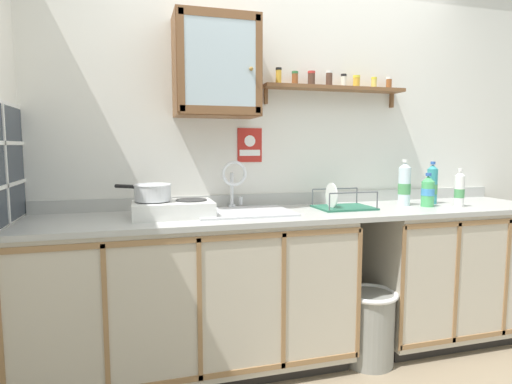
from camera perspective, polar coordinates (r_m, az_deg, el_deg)
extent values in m
plane|color=gray|center=(2.75, 9.02, -23.19)|extent=(6.34, 6.34, 0.00)
cube|color=silver|center=(2.97, 4.40, 4.87)|extent=(3.94, 0.05, 2.55)
cube|color=black|center=(2.81, -8.54, -21.57)|extent=(1.80, 0.57, 0.08)
cube|color=beige|center=(2.60, -8.61, -12.94)|extent=(1.84, 0.63, 0.83)
cube|color=#997047|center=(2.19, -7.69, -6.33)|extent=(1.84, 0.01, 0.03)
cube|color=#997047|center=(2.46, -7.41, -23.47)|extent=(1.84, 0.01, 0.03)
cube|color=#997047|center=(2.29, -19.50, -15.97)|extent=(0.02, 0.01, 0.77)
cube|color=#997047|center=(2.30, -7.55, -15.51)|extent=(0.02, 0.01, 0.77)
cube|color=#997047|center=(2.41, 3.73, -14.49)|extent=(0.02, 0.01, 0.77)
cube|color=#997047|center=(2.59, 13.63, -13.13)|extent=(0.02, 0.01, 0.77)
cube|color=black|center=(3.49, 23.51, -16.29)|extent=(1.14, 0.57, 0.08)
cube|color=beige|center=(3.33, 24.18, -9.15)|extent=(1.17, 0.63, 0.83)
cube|color=#997047|center=(3.02, 28.43, -3.58)|extent=(1.17, 0.01, 0.03)
cube|color=#997047|center=(3.22, 27.72, -16.73)|extent=(1.17, 0.01, 0.03)
cube|color=#997047|center=(2.74, 19.03, -12.23)|extent=(0.02, 0.01, 0.77)
cube|color=#997047|center=(2.97, 25.31, -11.03)|extent=(0.02, 0.01, 0.77)
cube|color=#997047|center=(3.23, 30.58, -9.91)|extent=(0.02, 0.01, 0.77)
cube|color=#B2B2AD|center=(2.68, 6.88, -2.82)|extent=(3.30, 0.66, 0.03)
cube|color=#B2B2AD|center=(2.95, 4.59, -0.88)|extent=(3.30, 0.02, 0.08)
cube|color=silver|center=(2.57, -1.77, -2.70)|extent=(0.58, 0.42, 0.01)
cube|color=slate|center=(2.59, -1.76, -5.81)|extent=(0.50, 0.35, 0.01)
cube|color=slate|center=(2.75, -2.67, -3.74)|extent=(0.50, 0.01, 0.14)
cube|color=slate|center=(2.41, -0.72, -5.14)|extent=(0.50, 0.01, 0.14)
cylinder|color=#4C4C51|center=(2.59, -1.76, -5.85)|extent=(0.04, 0.04, 0.01)
cylinder|color=silver|center=(2.79, -3.24, -1.88)|extent=(0.05, 0.05, 0.02)
cylinder|color=silver|center=(2.77, -3.25, 0.47)|extent=(0.02, 0.02, 0.21)
torus|color=silver|center=(2.69, -2.93, 2.51)|extent=(0.16, 0.02, 0.16)
cylinder|color=silver|center=(2.79, -2.04, -1.16)|extent=(0.02, 0.02, 0.06)
cube|color=silver|center=(2.46, -11.07, -2.29)|extent=(0.45, 0.29, 0.09)
cylinder|color=#2D2D2D|center=(2.47, -13.63, -1.22)|extent=(0.18, 0.18, 0.01)
cylinder|color=#2D2D2D|center=(2.49, -8.65, -1.06)|extent=(0.18, 0.18, 0.01)
cylinder|color=black|center=(2.33, -13.45, -2.83)|extent=(0.03, 0.02, 0.03)
cylinder|color=black|center=(2.35, -8.17, -2.65)|extent=(0.03, 0.02, 0.03)
cylinder|color=silver|center=(2.46, -13.66, -0.12)|extent=(0.20, 0.20, 0.09)
torus|color=silver|center=(2.46, -13.69, 0.91)|extent=(0.21, 0.21, 0.01)
cylinder|color=black|center=(2.56, -16.96, 0.72)|extent=(0.14, 0.11, 0.02)
cylinder|color=white|center=(3.12, 25.60, 0.09)|extent=(0.06, 0.06, 0.21)
cone|color=white|center=(3.11, 25.70, 2.23)|extent=(0.06, 0.06, 0.03)
cylinder|color=white|center=(3.11, 25.72, 2.67)|extent=(0.03, 0.03, 0.02)
cylinder|color=#4C9959|center=(3.12, 25.59, -0.16)|extent=(0.06, 0.06, 0.06)
cylinder|color=silver|center=(3.05, 19.26, 0.69)|extent=(0.08, 0.08, 0.26)
cone|color=silver|center=(3.04, 19.36, 3.43)|extent=(0.08, 0.08, 0.04)
cylinder|color=white|center=(3.04, 19.37, 3.96)|extent=(0.04, 0.04, 0.02)
cylinder|color=#4C9959|center=(3.05, 19.25, 0.41)|extent=(0.08, 0.08, 0.07)
cylinder|color=#4CB266|center=(3.05, 22.02, -0.26)|extent=(0.08, 0.08, 0.17)
cone|color=#4CB266|center=(3.04, 22.10, 1.66)|extent=(0.08, 0.08, 0.04)
cylinder|color=#2D59B2|center=(3.04, 22.12, 2.20)|extent=(0.04, 0.04, 0.02)
cylinder|color=#3F8CCC|center=(3.05, 22.03, 0.00)|extent=(0.09, 0.09, 0.05)
cylinder|color=teal|center=(3.22, 22.52, 0.70)|extent=(0.07, 0.07, 0.24)
cone|color=teal|center=(3.21, 22.62, 3.14)|extent=(0.07, 0.07, 0.03)
cylinder|color=#2D59B2|center=(3.21, 22.64, 3.61)|extent=(0.03, 0.03, 0.02)
cylinder|color=#4C9959|center=(3.22, 22.50, 0.37)|extent=(0.07, 0.07, 0.07)
cube|color=#26664C|center=(2.81, 11.68, -2.05)|extent=(0.36, 0.28, 0.01)
cylinder|color=#4C4F54|center=(2.62, 9.82, -1.33)|extent=(0.01, 0.01, 0.10)
cylinder|color=#4C4F54|center=(2.77, 15.94, -1.05)|extent=(0.01, 0.01, 0.10)
cylinder|color=#4C4F54|center=(2.85, 7.59, -0.69)|extent=(0.01, 0.01, 0.10)
cylinder|color=#4C4F54|center=(2.99, 13.36, -0.47)|extent=(0.01, 0.01, 0.10)
cylinder|color=#4C4F54|center=(2.69, 13.00, -0.08)|extent=(0.33, 0.01, 0.01)
cylinder|color=#4C4F54|center=(2.91, 10.57, 0.44)|extent=(0.33, 0.01, 0.01)
cylinder|color=white|center=(2.76, 10.08, -0.47)|extent=(0.01, 0.16, 0.16)
cube|color=brown|center=(2.70, -5.38, 16.35)|extent=(0.51, 0.29, 0.60)
cube|color=silver|center=(2.56, -4.74, 16.93)|extent=(0.42, 0.01, 0.49)
cube|color=brown|center=(2.52, -10.05, 17.01)|extent=(0.04, 0.01, 0.57)
cube|color=brown|center=(2.61, 0.39, 16.73)|extent=(0.04, 0.01, 0.57)
cube|color=brown|center=(2.62, -4.80, 22.76)|extent=(0.48, 0.01, 0.05)
cube|color=brown|center=(2.52, -4.68, 10.88)|extent=(0.48, 0.01, 0.05)
sphere|color=olive|center=(2.58, -0.65, 16.19)|extent=(0.02, 0.02, 0.02)
cube|color=brown|center=(3.02, 10.57, 13.49)|extent=(1.01, 0.14, 0.02)
cube|color=brown|center=(2.89, 1.32, 12.69)|extent=(0.02, 0.03, 0.10)
cube|color=brown|center=(3.30, 17.71, 11.59)|extent=(0.02, 0.03, 0.10)
cylinder|color=gold|center=(2.88, 3.04, 15.11)|extent=(0.04, 0.04, 0.09)
cylinder|color=black|center=(2.88, 3.05, 16.15)|extent=(0.04, 0.04, 0.02)
cylinder|color=brown|center=(2.92, 5.24, 14.79)|extent=(0.04, 0.04, 0.07)
cylinder|color=#33723F|center=(2.92, 5.24, 15.65)|extent=(0.04, 0.04, 0.02)
cylinder|color=#4C3326|center=(2.95, 7.43, 14.71)|extent=(0.05, 0.05, 0.08)
cylinder|color=red|center=(2.96, 7.44, 15.61)|extent=(0.05, 0.05, 0.02)
cylinder|color=#4C3326|center=(3.00, 9.77, 14.61)|extent=(0.04, 0.04, 0.09)
cylinder|color=white|center=(3.01, 9.78, 15.57)|extent=(0.05, 0.05, 0.02)
cylinder|color=silver|center=(3.05, 11.65, 14.28)|extent=(0.04, 0.04, 0.07)
cylinder|color=black|center=(3.06, 11.67, 15.08)|extent=(0.04, 0.04, 0.02)
cylinder|color=gold|center=(3.10, 13.31, 14.06)|extent=(0.05, 0.05, 0.07)
cylinder|color=yellow|center=(3.11, 13.33, 14.81)|extent=(0.05, 0.05, 0.02)
cylinder|color=#E0C659|center=(3.16, 15.53, 13.80)|extent=(0.04, 0.04, 0.06)
cylinder|color=yellow|center=(3.16, 15.54, 14.45)|extent=(0.04, 0.04, 0.02)
cylinder|color=brown|center=(3.23, 17.38, 13.63)|extent=(0.04, 0.04, 0.07)
cylinder|color=white|center=(3.24, 17.40, 14.35)|extent=(0.04, 0.04, 0.02)
cube|color=#B2261E|center=(2.85, -0.85, 6.29)|extent=(0.17, 0.01, 0.22)
cube|color=white|center=(2.85, -0.83, 5.28)|extent=(0.14, 0.00, 0.04)
cylinder|color=white|center=(2.84, -0.83, 6.86)|extent=(0.07, 0.00, 0.07)
cube|color=#262D38|center=(2.47, -30.65, 3.19)|extent=(0.01, 0.75, 0.60)
cube|color=white|center=(2.48, -30.88, 3.18)|extent=(0.02, 0.79, 0.64)
cube|color=white|center=(2.47, -30.52, 3.20)|extent=(0.01, 0.02, 0.60)
cube|color=white|center=(2.48, -30.38, 0.72)|extent=(0.01, 0.75, 0.02)
cube|color=white|center=(2.47, -30.65, 5.68)|extent=(0.01, 0.75, 0.02)
cylinder|color=gray|center=(2.85, 14.94, -17.24)|extent=(0.30, 0.30, 0.44)
torus|color=white|center=(2.77, 15.08, -13.01)|extent=(0.34, 0.34, 0.03)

